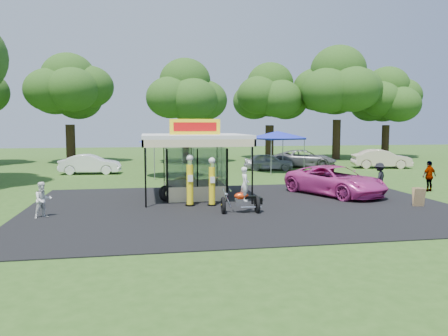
{
  "coord_description": "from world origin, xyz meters",
  "views": [
    {
      "loc": [
        -4.51,
        -17.96,
        3.87
      ],
      "look_at": [
        -0.57,
        4.0,
        1.67
      ],
      "focal_mm": 35.0,
      "sensor_mm": 36.0,
      "label": 1
    }
  ],
  "objects_px": {
    "motorcycle": "(243,195)",
    "tent_west": "(169,139)",
    "pink_sedan": "(335,181)",
    "bg_car_e": "(381,159)",
    "gas_pump_right": "(212,183)",
    "a_frame_sign": "(419,197)",
    "kiosk_car": "(190,183)",
    "bg_car_c": "(269,162)",
    "bg_car_d": "(304,159)",
    "spectator_west": "(43,200)",
    "gas_pump_left": "(190,182)",
    "spectator_east_b": "(429,176)",
    "tent_east": "(278,135)",
    "gas_station_kiosk": "(194,165)",
    "bg_car_a": "(90,164)",
    "spectator_east_a": "(379,178)"
  },
  "relations": [
    {
      "from": "bg_car_c",
      "to": "spectator_east_b",
      "type": "bearing_deg",
      "value": -145.76
    },
    {
      "from": "bg_car_c",
      "to": "tent_east",
      "type": "height_order",
      "value": "tent_east"
    },
    {
      "from": "pink_sedan",
      "to": "gas_station_kiosk",
      "type": "bearing_deg",
      "value": 152.1
    },
    {
      "from": "gas_station_kiosk",
      "to": "bg_car_a",
      "type": "bearing_deg",
      "value": 118.21
    },
    {
      "from": "kiosk_car",
      "to": "bg_car_c",
      "type": "distance_m",
      "value": 13.47
    },
    {
      "from": "a_frame_sign",
      "to": "tent_west",
      "type": "relative_size",
      "value": 0.2
    },
    {
      "from": "kiosk_car",
      "to": "bg_car_d",
      "type": "relative_size",
      "value": 0.49
    },
    {
      "from": "spectator_east_b",
      "to": "bg_car_e",
      "type": "height_order",
      "value": "spectator_east_b"
    },
    {
      "from": "kiosk_car",
      "to": "bg_car_a",
      "type": "height_order",
      "value": "bg_car_a"
    },
    {
      "from": "gas_pump_left",
      "to": "a_frame_sign",
      "type": "relative_size",
      "value": 2.74
    },
    {
      "from": "a_frame_sign",
      "to": "spectator_west",
      "type": "distance_m",
      "value": 16.95
    },
    {
      "from": "gas_pump_right",
      "to": "spectator_east_b",
      "type": "bearing_deg",
      "value": 10.25
    },
    {
      "from": "motorcycle",
      "to": "spectator_east_a",
      "type": "height_order",
      "value": "motorcycle"
    },
    {
      "from": "gas_station_kiosk",
      "to": "tent_east",
      "type": "relative_size",
      "value": 1.12
    },
    {
      "from": "motorcycle",
      "to": "bg_car_a",
      "type": "xyz_separation_m",
      "value": [
        -8.53,
        17.31,
        -0.06
      ]
    },
    {
      "from": "motorcycle",
      "to": "spectator_west",
      "type": "distance_m",
      "value": 8.45
    },
    {
      "from": "spectator_east_b",
      "to": "bg_car_a",
      "type": "height_order",
      "value": "spectator_east_b"
    },
    {
      "from": "bg_car_d",
      "to": "tent_west",
      "type": "xyz_separation_m",
      "value": [
        -12.6,
        -5.03,
        2.04
      ]
    },
    {
      "from": "gas_pump_left",
      "to": "spectator_west",
      "type": "relative_size",
      "value": 1.64
    },
    {
      "from": "kiosk_car",
      "to": "bg_car_e",
      "type": "relative_size",
      "value": 0.55
    },
    {
      "from": "spectator_west",
      "to": "gas_pump_right",
      "type": "bearing_deg",
      "value": -25.25
    },
    {
      "from": "tent_west",
      "to": "spectator_east_a",
      "type": "bearing_deg",
      "value": -42.17
    },
    {
      "from": "spectator_east_b",
      "to": "bg_car_d",
      "type": "relative_size",
      "value": 0.31
    },
    {
      "from": "kiosk_car",
      "to": "tent_east",
      "type": "bearing_deg",
      "value": -40.46
    },
    {
      "from": "bg_car_e",
      "to": "gas_pump_left",
      "type": "bearing_deg",
      "value": 142.82
    },
    {
      "from": "spectator_east_b",
      "to": "pink_sedan",
      "type": "bearing_deg",
      "value": -12.37
    },
    {
      "from": "tent_west",
      "to": "bg_car_e",
      "type": "bearing_deg",
      "value": 9.1
    },
    {
      "from": "gas_pump_right",
      "to": "a_frame_sign",
      "type": "relative_size",
      "value": 2.58
    },
    {
      "from": "bg_car_a",
      "to": "tent_west",
      "type": "distance_m",
      "value": 7.01
    },
    {
      "from": "motorcycle",
      "to": "tent_west",
      "type": "bearing_deg",
      "value": 103.93
    },
    {
      "from": "bg_car_c",
      "to": "a_frame_sign",
      "type": "bearing_deg",
      "value": -162.15
    },
    {
      "from": "pink_sedan",
      "to": "spectator_east_b",
      "type": "relative_size",
      "value": 3.27
    },
    {
      "from": "gas_pump_right",
      "to": "bg_car_d",
      "type": "bearing_deg",
      "value": 57.44
    },
    {
      "from": "pink_sedan",
      "to": "spectator_west",
      "type": "distance_m",
      "value": 14.89
    },
    {
      "from": "bg_car_e",
      "to": "tent_west",
      "type": "height_order",
      "value": "tent_west"
    },
    {
      "from": "pink_sedan",
      "to": "spectator_west",
      "type": "xyz_separation_m",
      "value": [
        -14.5,
        -3.38,
        -0.06
      ]
    },
    {
      "from": "kiosk_car",
      "to": "tent_west",
      "type": "height_order",
      "value": "tent_west"
    },
    {
      "from": "a_frame_sign",
      "to": "spectator_east_b",
      "type": "relative_size",
      "value": 0.51
    },
    {
      "from": "spectator_east_b",
      "to": "tent_west",
      "type": "height_order",
      "value": "tent_west"
    },
    {
      "from": "motorcycle",
      "to": "bg_car_a",
      "type": "bearing_deg",
      "value": 120.6
    },
    {
      "from": "kiosk_car",
      "to": "tent_east",
      "type": "xyz_separation_m",
      "value": [
        8.25,
        9.68,
        2.58
      ]
    },
    {
      "from": "a_frame_sign",
      "to": "pink_sedan",
      "type": "relative_size",
      "value": 0.15
    },
    {
      "from": "gas_pump_right",
      "to": "spectator_west",
      "type": "distance_m",
      "value": 7.47
    },
    {
      "from": "gas_station_kiosk",
      "to": "motorcycle",
      "type": "relative_size",
      "value": 2.53
    },
    {
      "from": "motorcycle",
      "to": "spectator_east_b",
      "type": "xyz_separation_m",
      "value": [
        12.1,
        4.31,
        0.07
      ]
    },
    {
      "from": "tent_east",
      "to": "a_frame_sign",
      "type": "bearing_deg",
      "value": -83.32
    },
    {
      "from": "gas_station_kiosk",
      "to": "spectator_west",
      "type": "height_order",
      "value": "gas_station_kiosk"
    },
    {
      "from": "pink_sedan",
      "to": "bg_car_e",
      "type": "height_order",
      "value": "bg_car_e"
    },
    {
      "from": "gas_pump_left",
      "to": "motorcycle",
      "type": "distance_m",
      "value": 2.99
    },
    {
      "from": "kiosk_car",
      "to": "gas_pump_right",
      "type": "bearing_deg",
      "value": -173.27
    }
  ]
}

